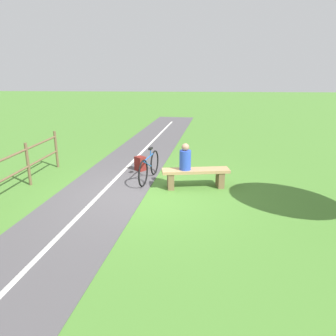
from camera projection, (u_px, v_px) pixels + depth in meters
The scene contains 7 objects.
ground_plane at pixel (144, 194), 8.22m from camera, with size 80.00×80.00×0.00m, color #477A2D.
paved_path at pixel (0, 297), 4.49m from camera, with size 2.28×36.00×0.02m, color #4C494C.
path_centre_line at pixel (0, 296), 4.48m from camera, with size 0.10×32.00×0.00m, color silver.
bench at pixel (196, 175), 8.58m from camera, with size 1.85×0.69×0.52m.
person_seated at pixel (185, 158), 8.42m from camera, with size 0.35×0.35×0.71m.
bicycle at pixel (149, 167), 9.15m from camera, with size 0.39×1.80×0.92m.
backpack at pixel (140, 164), 10.05m from camera, with size 0.38×0.38×0.46m.
Camera 1 is at (-1.09, 7.60, 3.06)m, focal length 34.17 mm.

